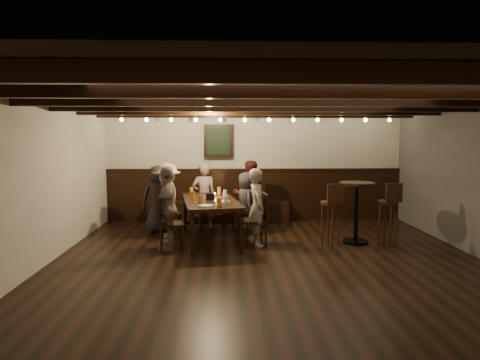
{
  "coord_description": "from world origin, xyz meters",
  "views": [
    {
      "loc": [
        -0.64,
        -5.94,
        1.88
      ],
      "look_at": [
        -0.4,
        1.3,
        1.12
      ],
      "focal_mm": 32.0,
      "sensor_mm": 36.0,
      "label": 1
    }
  ],
  "objects_px": {
    "person_bench_right": "(249,195)",
    "high_top_table": "(356,203)",
    "person_bench_left": "(158,198)",
    "person_right_far": "(257,207)",
    "person_bench_centre": "(204,196)",
    "chair_right_near": "(245,219)",
    "chair_left_far": "(170,233)",
    "chair_right_far": "(255,229)",
    "person_left_near": "(167,200)",
    "bar_stool_right": "(388,222)",
    "person_left_far": "(168,208)",
    "chair_left_near": "(169,222)",
    "dining_table": "(210,203)",
    "bar_stool_left": "(331,223)",
    "person_right_near": "(246,203)"
  },
  "relations": [
    {
      "from": "person_left_near",
      "to": "bar_stool_left",
      "type": "height_order",
      "value": "person_left_near"
    },
    {
      "from": "person_left_far",
      "to": "bar_stool_right",
      "type": "bearing_deg",
      "value": 83.8
    },
    {
      "from": "dining_table",
      "to": "high_top_table",
      "type": "bearing_deg",
      "value": -14.05
    },
    {
      "from": "person_right_far",
      "to": "bar_stool_left",
      "type": "bearing_deg",
      "value": -103.84
    },
    {
      "from": "chair_right_far",
      "to": "person_left_near",
      "type": "relative_size",
      "value": 0.65
    },
    {
      "from": "chair_right_near",
      "to": "person_bench_left",
      "type": "height_order",
      "value": "person_bench_left"
    },
    {
      "from": "bar_stool_right",
      "to": "dining_table",
      "type": "bearing_deg",
      "value": 161.9
    },
    {
      "from": "person_bench_right",
      "to": "person_left_far",
      "type": "relative_size",
      "value": 0.99
    },
    {
      "from": "person_bench_left",
      "to": "person_right_far",
      "type": "relative_size",
      "value": 1.0
    },
    {
      "from": "bar_stool_left",
      "to": "bar_stool_right",
      "type": "relative_size",
      "value": 1.0
    },
    {
      "from": "chair_right_near",
      "to": "person_right_far",
      "type": "distance_m",
      "value": 0.97
    },
    {
      "from": "high_top_table",
      "to": "bar_stool_right",
      "type": "xyz_separation_m",
      "value": [
        0.5,
        -0.16,
        -0.3
      ]
    },
    {
      "from": "person_bench_right",
      "to": "person_bench_centre",
      "type": "bearing_deg",
      "value": -9.46
    },
    {
      "from": "person_bench_right",
      "to": "person_left_near",
      "type": "bearing_deg",
      "value": 15.26
    },
    {
      "from": "chair_left_far",
      "to": "person_right_far",
      "type": "relative_size",
      "value": 0.67
    },
    {
      "from": "dining_table",
      "to": "person_bench_right",
      "type": "xyz_separation_m",
      "value": [
        0.75,
        1.03,
        0.0
      ]
    },
    {
      "from": "chair_right_near",
      "to": "person_bench_left",
      "type": "distance_m",
      "value": 1.72
    },
    {
      "from": "person_bench_centre",
      "to": "dining_table",
      "type": "bearing_deg",
      "value": 90.0
    },
    {
      "from": "person_right_near",
      "to": "high_top_table",
      "type": "relative_size",
      "value": 1.11
    },
    {
      "from": "person_bench_right",
      "to": "bar_stool_left",
      "type": "bearing_deg",
      "value": 122.69
    },
    {
      "from": "chair_left_near",
      "to": "person_left_near",
      "type": "bearing_deg",
      "value": -90.0
    },
    {
      "from": "person_right_far",
      "to": "person_left_near",
      "type": "bearing_deg",
      "value": 59.04
    },
    {
      "from": "person_bench_right",
      "to": "high_top_table",
      "type": "distance_m",
      "value": 2.19
    },
    {
      "from": "person_left_near",
      "to": "bar_stool_left",
      "type": "relative_size",
      "value": 1.27
    },
    {
      "from": "person_right_far",
      "to": "bar_stool_left",
      "type": "xyz_separation_m",
      "value": [
        1.24,
        -0.11,
        -0.26
      ]
    },
    {
      "from": "chair_left_far",
      "to": "person_left_near",
      "type": "height_order",
      "value": "person_left_near"
    },
    {
      "from": "bar_stool_right",
      "to": "chair_left_near",
      "type": "bearing_deg",
      "value": 158.47
    },
    {
      "from": "person_left_near",
      "to": "person_right_far",
      "type": "height_order",
      "value": "person_left_near"
    },
    {
      "from": "person_bench_centre",
      "to": "person_left_far",
      "type": "bearing_deg",
      "value": 63.43
    },
    {
      "from": "person_bench_centre",
      "to": "person_right_far",
      "type": "bearing_deg",
      "value": 116.57
    },
    {
      "from": "person_left_far",
      "to": "person_right_far",
      "type": "bearing_deg",
      "value": 90.0
    },
    {
      "from": "dining_table",
      "to": "bar_stool_right",
      "type": "bearing_deg",
      "value": -16.1
    },
    {
      "from": "dining_table",
      "to": "person_bench_right",
      "type": "bearing_deg",
      "value": 45.0
    },
    {
      "from": "person_bench_centre",
      "to": "chair_right_near",
      "type": "bearing_deg",
      "value": 140.18
    },
    {
      "from": "chair_right_near",
      "to": "bar_stool_right",
      "type": "relative_size",
      "value": 0.87
    },
    {
      "from": "chair_left_far",
      "to": "person_right_far",
      "type": "height_order",
      "value": "person_right_far"
    },
    {
      "from": "person_bench_right",
      "to": "bar_stool_left",
      "type": "distance_m",
      "value": 1.98
    },
    {
      "from": "chair_left_near",
      "to": "chair_right_far",
      "type": "distance_m",
      "value": 1.7
    },
    {
      "from": "person_bench_centre",
      "to": "person_right_far",
      "type": "distance_m",
      "value": 1.68
    },
    {
      "from": "person_bench_right",
      "to": "person_right_far",
      "type": "bearing_deg",
      "value": 83.66
    },
    {
      "from": "person_left_near",
      "to": "person_right_far",
      "type": "distance_m",
      "value": 1.75
    },
    {
      "from": "chair_right_far",
      "to": "person_right_near",
      "type": "relative_size",
      "value": 0.75
    },
    {
      "from": "dining_table",
      "to": "person_left_near",
      "type": "distance_m",
      "value": 0.87
    },
    {
      "from": "person_bench_left",
      "to": "person_right_far",
      "type": "bearing_deg",
      "value": 140.71
    },
    {
      "from": "bar_stool_left",
      "to": "chair_left_far",
      "type": "bearing_deg",
      "value": 169.05
    },
    {
      "from": "person_bench_right",
      "to": "chair_right_far",
      "type": "bearing_deg",
      "value": 82.36
    },
    {
      "from": "chair_right_far",
      "to": "person_bench_centre",
      "type": "relative_size",
      "value": 0.67
    },
    {
      "from": "bar_stool_left",
      "to": "high_top_table",
      "type": "bearing_deg",
      "value": 8.95
    },
    {
      "from": "person_left_near",
      "to": "person_right_far",
      "type": "relative_size",
      "value": 1.05
    },
    {
      "from": "person_bench_left",
      "to": "bar_stool_right",
      "type": "xyz_separation_m",
      "value": [
        4.08,
        -1.14,
        -0.25
      ]
    }
  ]
}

